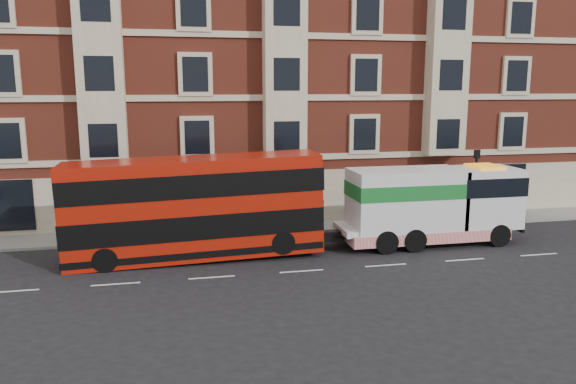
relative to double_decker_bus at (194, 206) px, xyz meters
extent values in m
plane|color=black|center=(4.52, -2.97, -2.57)|extent=(120.00, 120.00, 0.00)
cube|color=slate|center=(4.52, 4.53, -2.49)|extent=(90.00, 3.00, 0.15)
cube|color=brown|center=(5.02, 12.03, 6.43)|extent=(45.00, 12.00, 18.00)
cylinder|color=black|center=(-1.48, 3.23, -0.42)|extent=(0.14, 0.14, 4.00)
cube|color=black|center=(-1.48, 3.23, 1.68)|extent=(0.35, 0.15, 0.50)
cylinder|color=black|center=(16.52, 3.23, -0.42)|extent=(0.14, 0.14, 4.00)
cube|color=black|center=(16.52, 3.23, 1.68)|extent=(0.35, 0.15, 0.50)
cube|color=#A41709|center=(0.00, 0.00, -0.06)|extent=(11.93, 2.66, 4.69)
cube|color=black|center=(0.00, 0.00, -0.76)|extent=(11.97, 2.72, 1.12)
cube|color=black|center=(0.00, 0.00, 1.16)|extent=(11.97, 2.72, 1.06)
cylinder|color=black|center=(-4.05, -1.20, -2.01)|extent=(1.11, 0.34, 1.11)
cylinder|color=black|center=(-4.05, 1.20, -2.01)|extent=(1.11, 0.34, 1.11)
cylinder|color=black|center=(4.05, -1.20, -1.69)|extent=(1.11, 0.34, 1.11)
cylinder|color=black|center=(4.05, 1.20, -1.69)|extent=(1.11, 0.34, 1.11)
cube|color=silver|center=(12.00, 0.00, -1.56)|extent=(9.58, 2.45, 0.32)
cube|color=silver|center=(15.09, 0.00, -0.17)|extent=(3.41, 2.66, 3.09)
cube|color=silver|center=(10.72, 0.00, -0.12)|extent=(5.75, 2.66, 3.09)
cube|color=#186E28|center=(10.72, 0.00, 0.41)|extent=(5.80, 2.70, 0.75)
cube|color=red|center=(11.79, 0.00, -1.93)|extent=(8.52, 2.72, 0.59)
cylinder|color=black|center=(15.41, -1.20, -1.98)|extent=(1.17, 0.37, 1.17)
cylinder|color=black|center=(15.41, 1.20, -1.98)|extent=(1.17, 0.37, 1.17)
cylinder|color=black|center=(10.72, -1.20, -1.98)|extent=(1.17, 0.43, 1.17)
cylinder|color=black|center=(10.72, 1.20, -1.98)|extent=(1.17, 0.43, 1.17)
cylinder|color=black|center=(9.23, -1.20, -1.98)|extent=(1.17, 0.43, 1.17)
cylinder|color=black|center=(9.23, 1.20, -1.98)|extent=(1.17, 0.43, 1.17)
imported|color=#1C2938|center=(-1.24, 4.61, -1.61)|extent=(0.62, 0.44, 1.62)
camera|label=1|loc=(-1.10, -26.31, 5.56)|focal=35.00mm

